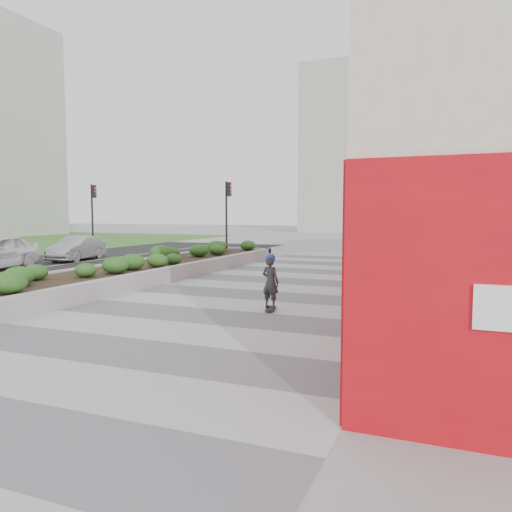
# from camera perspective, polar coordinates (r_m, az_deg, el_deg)

# --- Properties ---
(ground) EXTENTS (160.00, 160.00, 0.00)m
(ground) POSITION_cam_1_polar(r_m,az_deg,el_deg) (10.18, -9.03, -8.88)
(ground) COLOR gray
(ground) RESTS_ON ground
(walkway) EXTENTS (8.00, 36.00, 0.01)m
(walkway) POSITION_cam_1_polar(r_m,az_deg,el_deg) (12.77, -1.99, -5.95)
(walkway) COLOR #A8A8AD
(walkway) RESTS_ON ground
(planter) EXTENTS (3.00, 18.00, 0.90)m
(planter) POSITION_cam_1_polar(r_m,az_deg,el_deg) (18.86, -12.29, -1.24)
(planter) COLOR #9E9EA0
(planter) RESTS_ON ground
(street) EXTENTS (10.00, 40.00, 0.00)m
(street) POSITION_cam_1_polar(r_m,az_deg,el_deg) (23.20, -25.62, -1.50)
(street) COLOR black
(street) RESTS_ON ground
(traffic_signal_near) EXTENTS (0.33, 0.28, 4.20)m
(traffic_signal_near) POSITION_cam_1_polar(r_m,az_deg,el_deg) (28.74, -3.28, 5.65)
(traffic_signal_near) COLOR black
(traffic_signal_near) RESTS_ON ground
(traffic_signal_far) EXTENTS (0.33, 0.28, 4.20)m
(traffic_signal_far) POSITION_cam_1_polar(r_m,az_deg,el_deg) (33.36, -18.14, 5.32)
(traffic_signal_far) COLOR black
(traffic_signal_far) RESTS_ON ground
(distant_bldg_north_l) EXTENTS (16.00, 12.00, 20.00)m
(distant_bldg_north_l) POSITION_cam_1_polar(r_m,az_deg,el_deg) (64.68, 13.36, 11.59)
(distant_bldg_north_l) COLOR #ADAAA3
(distant_bldg_north_l) RESTS_ON ground
(manhole_cover) EXTENTS (0.44, 0.44, 0.01)m
(manhole_cover) POSITION_cam_1_polar(r_m,az_deg,el_deg) (12.58, 0.10, -6.12)
(manhole_cover) COLOR #595654
(manhole_cover) RESTS_ON ground
(skateboarder) EXTENTS (0.53, 0.75, 1.44)m
(skateboarder) POSITION_cam_1_polar(r_m,az_deg,el_deg) (12.28, 1.66, -2.96)
(skateboarder) COLOR beige
(skateboarder) RESTS_ON ground
(car_silver) EXTENTS (2.02, 3.93, 1.23)m
(car_silver) POSITION_cam_1_polar(r_m,az_deg,el_deg) (26.80, -19.80, 0.83)
(car_silver) COLOR #A1A2A8
(car_silver) RESTS_ON ground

